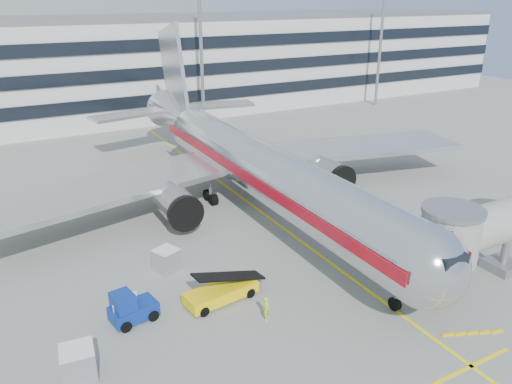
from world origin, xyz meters
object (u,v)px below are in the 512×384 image
main_jet (251,163)px  belt_loader (221,291)px  cargo_container_right (167,260)px  baggage_tug (130,309)px  cargo_container_front (126,309)px  cargo_container_left (78,363)px  ramp_worker (267,308)px

main_jet → belt_loader: (-9.37, -13.46, -3.53)m
main_jet → cargo_container_right: 14.13m
belt_loader → baggage_tug: 5.87m
baggage_tug → cargo_container_right: baggage_tug is taller
baggage_tug → cargo_container_front: size_ratio=1.70×
cargo_container_left → cargo_container_front: 5.24m
cargo_container_front → ramp_worker: bearing=-28.4°
main_jet → cargo_container_front: 20.13m
main_jet → cargo_container_left: main_jet is taller
cargo_container_right → ramp_worker: bearing=-68.4°
cargo_container_left → ramp_worker: 11.21m
baggage_tug → cargo_container_front: 0.41m
main_jet → cargo_container_front: main_jet is taller
baggage_tug → belt_loader: bearing=-6.1°
cargo_container_left → cargo_container_front: size_ratio=1.06×
cargo_container_right → ramp_worker: 9.39m
belt_loader → ramp_worker: size_ratio=3.32×
cargo_container_front → belt_loader: bearing=-9.0°
belt_loader → cargo_container_front: 6.10m
main_jet → belt_loader: main_jet is taller
ramp_worker → cargo_container_front: bearing=99.9°
belt_loader → cargo_container_right: belt_loader is taller
baggage_tug → cargo_container_front: baggage_tug is taller
main_jet → ramp_worker: main_jet is taller
main_jet → cargo_container_left: bearing=-139.2°
ramp_worker → belt_loader: bearing=65.4°
cargo_container_left → cargo_container_right: 11.46m
baggage_tug → ramp_worker: bearing=-27.1°
cargo_container_right → main_jet: bearing=35.3°
cargo_container_right → cargo_container_front: bearing=-132.6°
cargo_container_right → ramp_worker: size_ratio=1.30×
cargo_container_right → belt_loader: bearing=-71.8°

